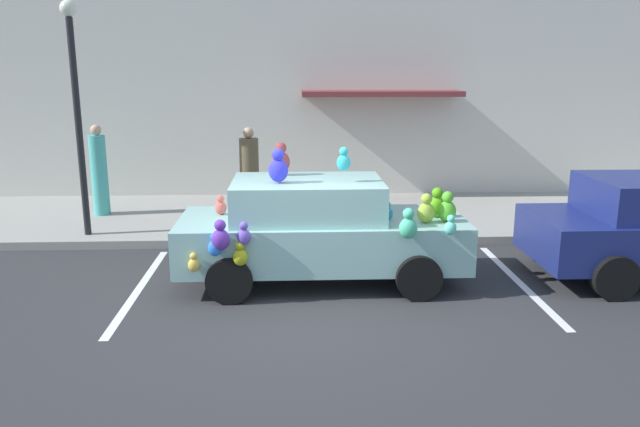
% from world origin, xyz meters
% --- Properties ---
extents(ground_plane, '(60.00, 60.00, 0.00)m').
position_xyz_m(ground_plane, '(0.00, 0.00, 0.00)').
color(ground_plane, '#2D2D30').
extents(sidewalk, '(24.00, 4.00, 0.15)m').
position_xyz_m(sidewalk, '(0.00, 5.00, 0.07)').
color(sidewalk, gray).
rests_on(sidewalk, ground).
extents(storefront_building, '(24.00, 1.25, 6.40)m').
position_xyz_m(storefront_building, '(0.02, 7.14, 3.19)').
color(storefront_building, beige).
rests_on(storefront_building, ground).
extents(parking_stripe_front, '(0.12, 3.60, 0.01)m').
position_xyz_m(parking_stripe_front, '(3.23, 1.00, 0.00)').
color(parking_stripe_front, silver).
rests_on(parking_stripe_front, ground).
extents(parking_stripe_rear, '(0.12, 3.60, 0.01)m').
position_xyz_m(parking_stripe_rear, '(-2.39, 1.00, 0.00)').
color(parking_stripe_rear, silver).
rests_on(parking_stripe_rear, ground).
extents(plush_covered_car, '(4.18, 1.97, 2.05)m').
position_xyz_m(plush_covered_car, '(0.24, 1.19, 0.80)').
color(plush_covered_car, '#8FBFB9').
rests_on(plush_covered_car, ground).
extents(teddy_bear_on_sidewalk, '(0.31, 0.26, 0.59)m').
position_xyz_m(teddy_bear_on_sidewalk, '(0.93, 3.92, 0.42)').
color(teddy_bear_on_sidewalk, pink).
rests_on(teddy_bear_on_sidewalk, sidewalk).
extents(street_lamp_post, '(0.28, 0.28, 4.09)m').
position_xyz_m(street_lamp_post, '(-3.90, 3.50, 2.64)').
color(street_lamp_post, black).
rests_on(street_lamp_post, sidewalk).
extents(pedestrian_near_shopfront, '(0.33, 0.33, 1.85)m').
position_xyz_m(pedestrian_near_shopfront, '(-4.10, 5.09, 1.02)').
color(pedestrian_near_shopfront, '#47AEA5').
rests_on(pedestrian_near_shopfront, sidewalk).
extents(pedestrian_walking_past, '(0.36, 0.36, 1.89)m').
position_xyz_m(pedestrian_walking_past, '(-0.96, 3.97, 1.03)').
color(pedestrian_walking_past, brown).
rests_on(pedestrian_walking_past, sidewalk).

